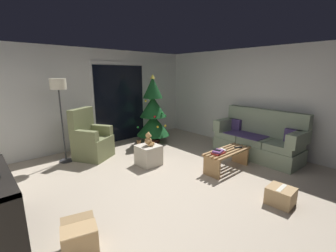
# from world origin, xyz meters

# --- Properties ---
(ground_plane) EXTENTS (7.00, 7.00, 0.00)m
(ground_plane) POSITION_xyz_m (0.00, 0.00, 0.00)
(ground_plane) COLOR #B2A38E
(wall_back) EXTENTS (5.72, 0.12, 2.50)m
(wall_back) POSITION_xyz_m (0.00, 3.06, 1.25)
(wall_back) COLOR silver
(wall_back) RESTS_ON ground
(wall_right) EXTENTS (0.12, 6.00, 2.50)m
(wall_right) POSITION_xyz_m (2.86, 0.00, 1.25)
(wall_right) COLOR silver
(wall_right) RESTS_ON ground
(patio_door_frame) EXTENTS (1.60, 0.02, 2.20)m
(patio_door_frame) POSITION_xyz_m (0.65, 2.99, 1.10)
(patio_door_frame) COLOR silver
(patio_door_frame) RESTS_ON ground
(patio_door_glass) EXTENTS (1.50, 0.02, 2.10)m
(patio_door_glass) POSITION_xyz_m (0.65, 2.97, 1.05)
(patio_door_glass) COLOR black
(patio_door_glass) RESTS_ON ground
(couch) EXTENTS (0.87, 1.97, 1.08)m
(couch) POSITION_xyz_m (2.32, -0.27, 0.40)
(couch) COLOR gray
(couch) RESTS_ON ground
(coffee_table) EXTENTS (1.10, 0.40, 0.40)m
(coffee_table) POSITION_xyz_m (1.14, -0.23, 0.27)
(coffee_table) COLOR #9E7547
(coffee_table) RESTS_ON ground
(remote_white) EXTENTS (0.08, 0.16, 0.02)m
(remote_white) POSITION_xyz_m (1.08, -0.17, 0.42)
(remote_white) COLOR silver
(remote_white) RESTS_ON coffee_table
(remote_black) EXTENTS (0.16, 0.12, 0.02)m
(remote_black) POSITION_xyz_m (1.43, -0.30, 0.42)
(remote_black) COLOR black
(remote_black) RESTS_ON coffee_table
(book_stack) EXTENTS (0.26, 0.19, 0.06)m
(book_stack) POSITION_xyz_m (0.84, -0.23, 0.43)
(book_stack) COLOR #A32D28
(book_stack) RESTS_ON coffee_table
(cell_phone) EXTENTS (0.09, 0.15, 0.01)m
(cell_phone) POSITION_xyz_m (0.83, -0.21, 0.47)
(cell_phone) COLOR black
(cell_phone) RESTS_ON book_stack
(christmas_tree) EXTENTS (0.91, 0.91, 1.87)m
(christmas_tree) POSITION_xyz_m (1.19, 2.20, 0.83)
(christmas_tree) COLOR #4C1E19
(christmas_tree) RESTS_ON ground
(armchair) EXTENTS (0.94, 0.94, 1.13)m
(armchair) POSITION_xyz_m (-0.59, 2.20, 0.40)
(armchair) COLOR olive
(armchair) RESTS_ON ground
(floor_lamp) EXTENTS (0.32, 0.32, 1.78)m
(floor_lamp) POSITION_xyz_m (-1.11, 2.37, 1.51)
(floor_lamp) COLOR #2D2D30
(floor_lamp) RESTS_ON ground
(ottoman) EXTENTS (0.44, 0.44, 0.42)m
(ottoman) POSITION_xyz_m (0.13, 1.01, 0.21)
(ottoman) COLOR beige
(ottoman) RESTS_ON ground
(teddy_bear_honey) EXTENTS (0.21, 0.22, 0.29)m
(teddy_bear_honey) POSITION_xyz_m (0.13, 1.00, 0.54)
(teddy_bear_honey) COLOR tan
(teddy_bear_honey) RESTS_ON ottoman
(teddy_bear_chestnut_by_tree) EXTENTS (0.22, 0.21, 0.29)m
(teddy_bear_chestnut_by_tree) POSITION_xyz_m (0.47, 1.86, 0.12)
(teddy_bear_chestnut_by_tree) COLOR brown
(teddy_bear_chestnut_by_tree) RESTS_ON ground
(cardboard_box_taped_mid_floor) EXTENTS (0.35, 0.37, 0.26)m
(cardboard_box_taped_mid_floor) POSITION_xyz_m (0.68, -1.47, 0.13)
(cardboard_box_taped_mid_floor) COLOR tan
(cardboard_box_taped_mid_floor) RESTS_ON ground
(cardboard_box_open_near_shelf) EXTENTS (0.45, 0.49, 0.32)m
(cardboard_box_open_near_shelf) POSITION_xyz_m (-1.87, -0.40, 0.14)
(cardboard_box_open_near_shelf) COLOR tan
(cardboard_box_open_near_shelf) RESTS_ON ground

